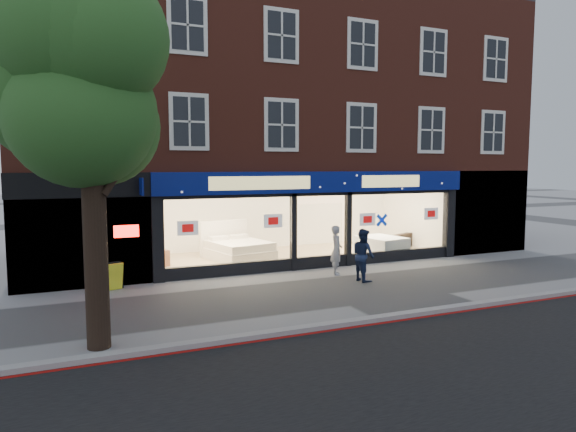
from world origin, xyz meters
TOP-DOWN VIEW (x-y plane):
  - ground at (0.00, 0.00)m, footprint 120.00×120.00m
  - kerb_line at (0.00, -3.10)m, footprint 60.00×0.10m
  - kerb_stone at (0.00, -2.90)m, footprint 60.00×0.25m
  - showroom_floor at (0.00, 5.25)m, footprint 11.00×4.50m
  - building at (-0.02, 6.93)m, footprint 19.00×8.26m
  - street_tree at (-7.57, -2.20)m, footprint 4.00×3.20m
  - display_bed at (-2.29, 5.26)m, footprint 2.38×2.69m
  - bedside_table at (-5.10, 4.98)m, footprint 0.59×0.59m
  - mattress_stack at (3.09, 4.00)m, footprint 1.64×1.93m
  - sofa at (4.60, 5.24)m, footprint 2.16×1.51m
  - a_board at (-6.82, 2.54)m, footprint 0.58×0.46m
  - pedestrian_grey at (-0.05, 1.88)m, footprint 0.55×0.67m
  - pedestrian_blue at (0.23, 0.73)m, footprint 0.64×0.80m

SIDE VIEW (x-z plane):
  - ground at x=0.00m, z-range 0.00..0.00m
  - kerb_line at x=0.00m, z-range 0.00..0.01m
  - showroom_floor at x=0.00m, z-range 0.00..0.10m
  - kerb_stone at x=0.00m, z-range 0.00..0.12m
  - bedside_table at x=-5.10m, z-range 0.10..0.65m
  - a_board at x=-6.82m, z-range 0.00..0.79m
  - sofa at x=4.60m, z-range 0.10..0.69m
  - mattress_stack at x=3.09m, z-range 0.10..0.78m
  - display_bed at x=-2.29m, z-range -0.20..1.14m
  - pedestrian_grey at x=-0.05m, z-range 0.00..1.59m
  - pedestrian_blue at x=0.23m, z-range 0.00..1.60m
  - street_tree at x=-7.57m, z-range 1.64..8.24m
  - building at x=-0.02m, z-range 1.52..11.82m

